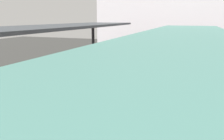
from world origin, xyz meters
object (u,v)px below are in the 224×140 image
Objects in this scene: commuter_train at (123,68)px; litter_bin at (205,78)px; platform_bench at (187,80)px; passenger_near_bench at (154,95)px; platform_sign at (207,66)px.

commuter_train reaches higher than litter_bin.
platform_bench is 4.53m from passenger_near_bench.
platform_sign is 2.69m from litter_bin.
platform_bench is at bearing -132.71° from litter_bin.
platform_bench is 1.75× the size of litter_bin.
platform_sign reaches higher than litter_bin.
litter_bin is at bearing 4.23° from commuter_train.
platform_sign is at bearing -22.47° from commuter_train.
platform_sign is 2.76× the size of litter_bin.
commuter_train is 7.58× the size of passenger_near_bench.
passenger_near_bench is at bearing -123.22° from platform_sign.
litter_bin is 0.47× the size of passenger_near_bench.
commuter_train is at bearing 157.53° from platform_sign.
passenger_near_bench is (-2.00, -3.06, -0.73)m from platform_sign.
commuter_train is at bearing 119.66° from passenger_near_bench.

